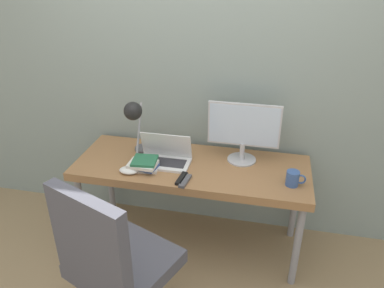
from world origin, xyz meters
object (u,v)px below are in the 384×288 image
at_px(desk_lamp, 135,117).
at_px(office_chair, 112,258).
at_px(book_stack, 144,165).
at_px(mug, 293,178).
at_px(game_controller, 129,170).
at_px(laptop, 165,157).
at_px(monitor, 244,129).

distance_m(desk_lamp, office_chair, 1.00).
bearing_deg(desk_lamp, book_stack, -55.76).
xyz_separation_m(mug, game_controller, (-1.10, -0.09, -0.03)).
bearing_deg(desk_lamp, laptop, -4.62).
distance_m(laptop, desk_lamp, 0.35).
xyz_separation_m(laptop, desk_lamp, (-0.21, 0.02, 0.28)).
bearing_deg(monitor, game_controller, -154.90).
bearing_deg(laptop, game_controller, -136.79).
height_order(monitor, mug, monitor).
bearing_deg(mug, game_controller, -175.54).
bearing_deg(game_controller, desk_lamp, 92.77).
height_order(office_chair, book_stack, office_chair).
relative_size(desk_lamp, office_chair, 0.42).
bearing_deg(office_chair, laptop, 86.30).
relative_size(office_chair, game_controller, 7.97).
xyz_separation_m(laptop, book_stack, (-0.11, -0.13, -0.01)).
bearing_deg(book_stack, laptop, 47.52).
xyz_separation_m(monitor, desk_lamp, (-0.75, -0.14, 0.08)).
height_order(monitor, book_stack, monitor).
height_order(laptop, monitor, monitor).
height_order(monitor, game_controller, monitor).
distance_m(laptop, monitor, 0.60).
bearing_deg(game_controller, laptop, 43.21).
bearing_deg(office_chair, mug, 38.26).
relative_size(desk_lamp, game_controller, 3.35).
bearing_deg(desk_lamp, mug, -6.23).
relative_size(office_chair, mug, 8.32).
bearing_deg(office_chair, book_stack, 94.67).
distance_m(laptop, mug, 0.90).
relative_size(laptop, office_chair, 0.34).
xyz_separation_m(laptop, monitor, (0.54, 0.16, 0.20)).
bearing_deg(laptop, mug, -6.61).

